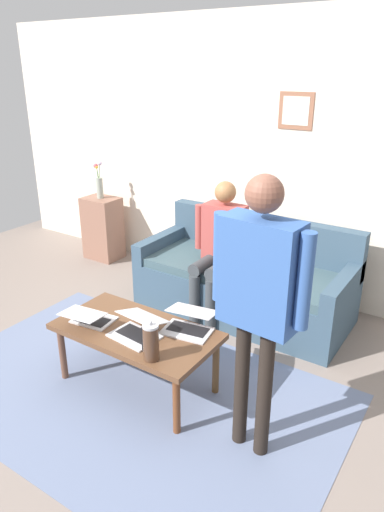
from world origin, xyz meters
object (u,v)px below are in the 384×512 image
Objects in this scene: laptop_left at (137,329)px; laptop_center at (90,318)px; couch at (245,281)px; flower_vase at (99,183)px; laptop_right at (189,324)px; person_seated at (220,244)px; french_press at (151,342)px; person_standing at (259,287)px; side_shelf at (103,228)px; coffee_table at (136,335)px.

laptop_left is 0.39m from laptop_center.
flower_vase is (2.07, -0.26, 0.62)m from couch.
laptop_right is 1.11m from person_seated.
laptop_left is at bearing -33.83° from french_press.
person_standing reaches higher than french_press.
laptop_center is 0.48× the size of side_shelf.
laptop_center is at bearing 26.40° from laptop_right.
couch is 1.72m from french_press.
laptop_left is at bearing 138.72° from side_shelf.
couch is 1.29m from laptop_right.
couch is 1.53m from laptop_left.
side_shelf is at bearing -48.45° from laptop_center.
coffee_table is at bearing -159.79° from laptop_center.
person_seated is (0.04, -1.23, 0.30)m from coffee_table.
laptop_center is at bearing 77.95° from person_seated.
side_shelf is 0.55m from flower_vase.
flower_vase is (0.00, 0.00, 0.55)m from side_shelf.
coffee_table is 1.18m from person_standing.
couch is 5.53× the size of laptop_left.
french_press is at bearing 139.50° from flower_vase.
laptop_left reaches higher than laptop_center.
laptop_center is 1.40m from person_seated.
person_standing is at bearing 175.05° from coffee_table.
person_seated is (-0.29, -1.35, 0.20)m from laptop_center.
laptop_left reaches higher than coffee_table.
laptop_right is (-0.32, -0.20, 0.10)m from coffee_table.
side_shelf is at bearing -142.16° from flower_vase.
flower_vase is at bearing -31.61° from person_standing.
coffee_table is 0.39m from laptop_right.
laptop_right is at bearing -147.90° from coffee_table.
couch is at bearing -80.98° from laptop_right.
laptop_center is (0.33, 0.12, 0.10)m from coffee_table.
french_press is (0.00, 0.43, 0.08)m from laptop_right.
side_shelf is 1.74× the size of flower_vase.
side_shelf is at bearing -7.09° from couch.
couch is 5.43× the size of laptop_center.
french_press is at bearing 144.61° from coffee_table.
laptop_left is 0.28× the size of person_seated.
side_shelf reaches higher than laptop_left.
laptop_center reaches higher than coffee_table.
person_seated is (-1.92, 0.48, -0.20)m from flower_vase.
person_seated is at bearing -76.22° from french_press.
laptop_left is 0.47× the size of side_shelf.
laptop_right reaches higher than coffee_table.
laptop_center is at bearing 20.21° from coffee_table.
couch is 1.69× the size of coffee_table.
person_standing reaches higher than side_shelf.
flower_vase is (1.95, -1.71, 0.50)m from coffee_table.
laptop_center is 0.66m from french_press.
person_standing is at bearing 127.42° from person_seated.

